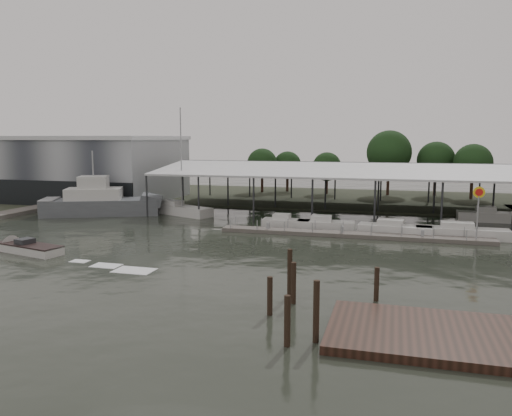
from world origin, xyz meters
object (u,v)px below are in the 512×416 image
(grey_trawler, at_px, (102,203))
(speedboat_underway, at_px, (25,248))
(white_sailboat, at_px, (179,210))
(shell_fuel_sign, at_px, (478,203))

(grey_trawler, relative_size, speedboat_underway, 0.89)
(grey_trawler, xyz_separation_m, speedboat_underway, (5.76, -21.45, -1.19))
(grey_trawler, height_order, white_sailboat, white_sailboat)
(shell_fuel_sign, xyz_separation_m, speedboat_underway, (-39.73, -15.21, -3.53))
(shell_fuel_sign, bearing_deg, white_sailboat, 165.57)
(shell_fuel_sign, distance_m, speedboat_underway, 42.69)
(white_sailboat, relative_size, speedboat_underway, 0.78)
(speedboat_underway, bearing_deg, shell_fuel_sign, -145.54)
(shell_fuel_sign, bearing_deg, grey_trawler, 172.19)
(grey_trawler, xyz_separation_m, white_sailboat, (9.75, 2.96, -0.92))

